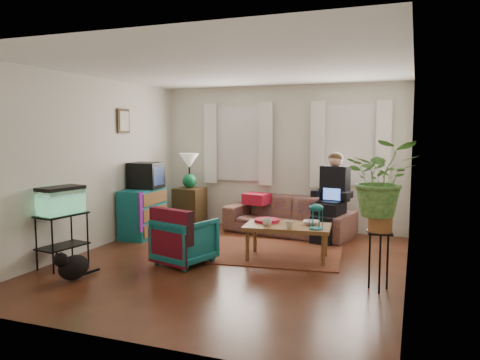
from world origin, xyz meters
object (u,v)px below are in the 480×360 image
at_px(plant_stand, 379,261).
at_px(aquarium_stand, 63,241).
at_px(armchair, 185,238).
at_px(sofa, 288,210).
at_px(dresser, 143,213).
at_px(side_table, 190,207).
at_px(coffee_table, 287,242).

bearing_deg(plant_stand, aquarium_stand, -172.61).
bearing_deg(armchair, plant_stand, -167.67).
distance_m(armchair, plant_stand, 2.55).
relative_size(sofa, dresser, 2.42).
distance_m(sofa, dresser, 2.49).
bearing_deg(side_table, aquarium_stand, -96.64).
bearing_deg(plant_stand, side_table, 145.42).
bearing_deg(aquarium_stand, sofa, 62.09).
bearing_deg(aquarium_stand, side_table, 93.00).
relative_size(side_table, armchair, 1.04).
bearing_deg(plant_stand, coffee_table, 145.76).
height_order(side_table, dresser, dresser).
distance_m(sofa, coffee_table, 1.63).
height_order(aquarium_stand, coffee_table, aquarium_stand).
height_order(side_table, plant_stand, side_table).
bearing_deg(dresser, side_table, 69.77).
bearing_deg(dresser, armchair, -43.21).
relative_size(dresser, coffee_table, 0.77).
relative_size(armchair, plant_stand, 1.03).
xyz_separation_m(side_table, armchair, (1.08, -2.29, -0.01)).
height_order(sofa, armchair, sofa).
xyz_separation_m(armchair, coffee_table, (1.25, 0.67, -0.10)).
relative_size(sofa, armchair, 3.18).
relative_size(dresser, armchair, 1.31).
height_order(side_table, armchair, side_table).
xyz_separation_m(dresser, aquarium_stand, (-0.01, -1.93, -0.06)).
height_order(sofa, plant_stand, sofa).
height_order(side_table, aquarium_stand, side_table).
xyz_separation_m(dresser, plant_stand, (3.96, -1.42, -0.07)).
bearing_deg(plant_stand, sofa, 124.55).
distance_m(sofa, plant_stand, 2.98).
bearing_deg(aquarium_stand, dresser, 99.34).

